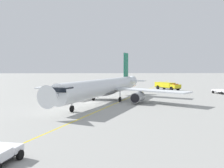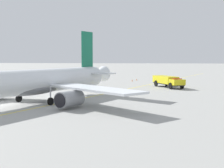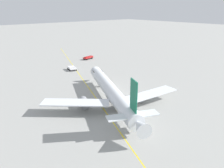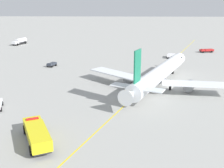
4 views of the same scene
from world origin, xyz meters
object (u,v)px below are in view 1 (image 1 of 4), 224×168
object	(u,v)px
fire_tender_truck	(167,85)
airliner_main	(104,88)
safety_cone_near	(134,86)
pushback_tug_truck_extra	(221,91)
safety_cone_mid	(135,85)

from	to	relation	value
fire_tender_truck	airliner_main	bearing A→B (deg)	-62.28
fire_tender_truck	safety_cone_near	world-z (taller)	fire_tender_truck
pushback_tug_truck_extra	safety_cone_mid	bearing A→B (deg)	12.21
pushback_tug_truck_extra	safety_cone_mid	distance (m)	39.50
fire_tender_truck	safety_cone_near	size ratio (longest dim) A/B	19.01
safety_cone_near	airliner_main	bearing A→B (deg)	164.72
safety_cone_mid	airliner_main	bearing A→B (deg)	164.71
pushback_tug_truck_extra	fire_tender_truck	bearing A→B (deg)	24.51
airliner_main	safety_cone_mid	world-z (taller)	airliner_main
airliner_main	safety_cone_near	distance (m)	47.28
safety_cone_near	safety_cone_mid	bearing A→B (deg)	-15.39
safety_cone_mid	fire_tender_truck	bearing A→B (deg)	-159.36
airliner_main	safety_cone_mid	xyz separation A→B (m)	(49.60, -13.56, -2.79)
safety_cone_near	fire_tender_truck	bearing A→B (deg)	-151.87
safety_cone_near	pushback_tug_truck_extra	bearing A→B (deg)	-144.72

